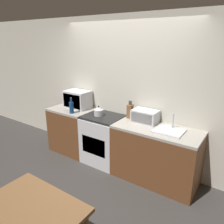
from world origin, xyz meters
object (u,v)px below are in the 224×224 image
stove_range (104,139)px  bottle (71,107)px  dining_table (32,216)px  microwave (77,99)px  toaster_oven (145,116)px  kettle (99,111)px

stove_range → bottle: bearing=-160.7°
stove_range → dining_table: size_ratio=0.92×
microwave → toaster_oven: (1.46, 0.04, -0.07)m
microwave → stove_range: bearing=-9.1°
stove_range → microwave: bearing=170.9°
microwave → dining_table: size_ratio=0.51×
kettle → toaster_oven: bearing=11.6°
microwave → dining_table: 2.60m
kettle → bottle: (-0.49, -0.18, 0.04)m
kettle → microwave: 0.65m
bottle → dining_table: bearing=-55.4°
microwave → toaster_oven: size_ratio=1.19×
stove_range → kettle: size_ratio=4.93×
microwave → dining_table: microwave is taller
dining_table → toaster_oven: bearing=88.5°
microwave → dining_table: bearing=-56.8°
bottle → toaster_oven: bottle is taller
stove_range → toaster_oven: 0.94m
stove_range → bottle: size_ratio=3.04×
toaster_oven → dining_table: size_ratio=0.43×
bottle → toaster_oven: bearing=15.1°
microwave → dining_table: (1.40, -2.15, -0.42)m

